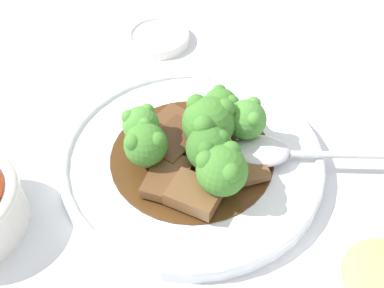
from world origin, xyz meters
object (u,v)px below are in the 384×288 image
object	(u,v)px
beef_strip_2	(179,122)
beef_strip_4	(167,177)
beef_strip_3	(248,164)
broccoli_floret_6	(222,170)
broccoli_floret_0	(141,124)
broccoli_floret_5	(209,122)
serving_spoon	(273,152)
broccoli_floret_4	(146,144)
broccoli_floret_2	(209,147)
broccoli_floret_1	(221,106)
broccoli_floret_3	(246,119)
beef_strip_0	(172,144)
sauce_dish	(159,37)
main_plate	(192,160)
beef_strip_1	(195,194)

from	to	relation	value
beef_strip_2	beef_strip_4	distance (m)	0.08
beef_strip_3	broccoli_floret_6	xyz separation A→B (m)	(-0.04, 0.01, 0.03)
broccoli_floret_0	broccoli_floret_5	bearing A→B (deg)	-57.62
broccoli_floret_5	broccoli_floret_6	xyz separation A→B (m)	(-0.04, -0.04, -0.01)
broccoli_floret_0	broccoli_floret_5	distance (m)	0.07
serving_spoon	broccoli_floret_4	bearing A→B (deg)	127.95
broccoli_floret_2	broccoli_floret_1	bearing A→B (deg)	21.67
broccoli_floret_3	beef_strip_4	bearing A→B (deg)	159.10
beef_strip_0	beef_strip_2	world-z (taller)	beef_strip_0
beef_strip_4	broccoli_floret_3	size ratio (longest dim) A/B	1.24
beef_strip_4	sauce_dish	world-z (taller)	beef_strip_4
broccoli_floret_3	sauce_dish	size ratio (longest dim) A/B	0.61
beef_strip_2	broccoli_floret_6	world-z (taller)	broccoli_floret_6
main_plate	broccoli_floret_4	distance (m)	0.06
broccoli_floret_5	sauce_dish	distance (m)	0.22
broccoli_floret_2	sauce_dish	size ratio (longest dim) A/B	0.64
beef_strip_2	broccoli_floret_6	size ratio (longest dim) A/B	0.94
broccoli_floret_4	beef_strip_0	bearing A→B (deg)	-17.28
beef_strip_4	sauce_dish	xyz separation A→B (m)	(0.20, 0.16, -0.02)
broccoli_floret_3	broccoli_floret_1	bearing A→B (deg)	80.23
beef_strip_1	broccoli_floret_3	world-z (taller)	broccoli_floret_3
broccoli_floret_2	sauce_dish	distance (m)	0.25
broccoli_floret_4	broccoli_floret_0	bearing A→B (deg)	47.86
broccoli_floret_1	broccoli_floret_2	world-z (taller)	broccoli_floret_2
main_plate	beef_strip_3	distance (m)	0.06
sauce_dish	main_plate	bearing A→B (deg)	-134.85
beef_strip_3	broccoli_floret_5	world-z (taller)	broccoli_floret_5
broccoli_floret_3	broccoli_floret_5	world-z (taller)	broccoli_floret_5
main_plate	beef_strip_0	size ratio (longest dim) A/B	4.59
beef_strip_3	broccoli_floret_6	distance (m)	0.05
broccoli_floret_5	serving_spoon	world-z (taller)	broccoli_floret_5
broccoli_floret_1	broccoli_floret_4	world-z (taller)	broccoli_floret_4
beef_strip_0	broccoli_floret_3	size ratio (longest dim) A/B	1.18
beef_strip_4	broccoli_floret_3	world-z (taller)	broccoli_floret_3
broccoli_floret_0	broccoli_floret_3	distance (m)	0.11
beef_strip_0	broccoli_floret_0	world-z (taller)	broccoli_floret_0
broccoli_floret_3	beef_strip_3	bearing A→B (deg)	-145.39
main_plate	beef_strip_4	size ratio (longest dim) A/B	4.37
beef_strip_0	broccoli_floret_4	xyz separation A→B (m)	(-0.03, 0.01, 0.02)
main_plate	broccoli_floret_3	distance (m)	0.07
main_plate	beef_strip_1	size ratio (longest dim) A/B	5.20
beef_strip_0	broccoli_floret_5	size ratio (longest dim) A/B	0.98
broccoli_floret_6	broccoli_floret_4	bearing A→B (deg)	98.27
main_plate	beef_strip_2	distance (m)	0.05
broccoli_floret_6	broccoli_floret_5	bearing A→B (deg)	44.87
beef_strip_3	broccoli_floret_1	xyz separation A→B (m)	(0.04, 0.05, 0.02)
broccoli_floret_3	beef_strip_0	bearing A→B (deg)	132.99
beef_strip_2	broccoli_floret_1	xyz separation A→B (m)	(0.03, -0.04, 0.02)
beef_strip_1	broccoli_floret_1	xyz separation A→B (m)	(0.10, 0.03, 0.02)
broccoli_floret_1	broccoli_floret_3	world-z (taller)	broccoli_floret_3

